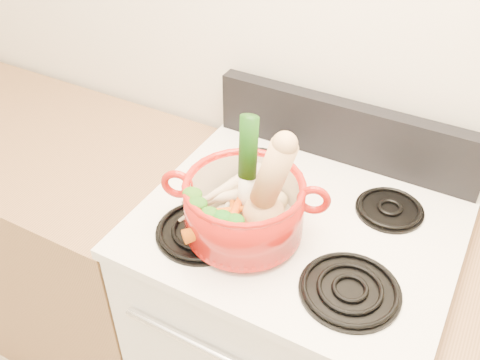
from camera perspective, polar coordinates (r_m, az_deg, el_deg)
The scene contains 26 objects.
wall_back at distance 1.45m, azimuth 13.07°, elevation 14.63°, with size 3.50×0.02×2.60m, color white.
stove_body at distance 1.73m, azimuth 5.16°, elevation -16.20°, with size 0.76×0.65×0.92m, color white.
cooktop at distance 1.37m, azimuth 6.28°, elevation -4.65°, with size 0.78×0.67×0.03m, color white.
control_backsplash at distance 1.53m, azimuth 11.10°, elevation 5.09°, with size 0.76×0.05×0.18m, color black.
counter_left at distance 2.21m, azimuth -20.99°, elevation -4.36°, with size 1.36×0.65×0.90m, color #926945.
burner_front_left at distance 1.31m, azimuth -4.16°, elevation -5.38°, with size 0.22×0.22×0.02m, color black.
burner_front_right at distance 1.21m, azimuth 11.65°, elevation -11.33°, with size 0.22×0.22×0.02m, color black.
burner_back_left at distance 1.51m, azimuth 1.88°, elevation 1.59°, with size 0.17×0.17×0.02m, color black.
burner_back_right at distance 1.42m, azimuth 15.68°, elevation -2.93°, with size 0.17×0.17×0.02m, color black.
dutch_oven at distance 1.25m, azimuth 0.44°, elevation -2.93°, with size 0.28×0.28×0.14m, color #AB150E.
pot_handle_left at distance 1.25m, azimuth -6.72°, elevation -0.43°, with size 0.08×0.08×0.02m, color #AB150E.
pot_handle_right at distance 1.21m, azimuth 7.87°, elevation -2.12°, with size 0.08×0.08×0.02m, color #AB150E.
squash at distance 1.17m, azimuth 2.68°, elevation -0.66°, with size 0.11×0.11×0.26m, color tan, non-canonical shape.
leek at distance 1.20m, azimuth 0.71°, elevation 1.24°, with size 0.04×0.04×0.28m, color white.
ginger at distance 1.30m, azimuth 2.69°, elevation -1.87°, with size 0.09×0.07×0.05m, color tan.
parsnip_0 at distance 1.30m, azimuth -0.56°, elevation -2.34°, with size 0.04×0.04×0.20m, color beige.
parsnip_1 at distance 1.29m, azimuth -3.39°, elevation -2.18°, with size 0.04×0.04×0.18m, color beige.
parsnip_2 at distance 1.30m, azimuth -0.13°, elevation -1.40°, with size 0.04×0.04×0.18m, color beige.
parsnip_3 at distance 1.28m, azimuth -2.54°, elevation -1.81°, with size 0.04×0.04×0.17m, color beige.
parsnip_4 at distance 1.30m, azimuth -0.57°, elevation -0.56°, with size 0.04×0.04×0.22m, color beige.
parsnip_5 at distance 1.29m, azimuth -1.33°, elevation -0.64°, with size 0.04×0.04×0.21m, color beige.
carrot_0 at distance 1.23m, azimuth -0.60°, elevation -5.13°, with size 0.03×0.03×0.16m, color #C73B09.
carrot_1 at distance 1.22m, azimuth -2.37°, elevation -5.02°, with size 0.04×0.04×0.17m, color #D2640A.
carrot_2 at distance 1.23m, azimuth -0.70°, elevation -4.30°, with size 0.03×0.03×0.17m, color #C75F09.
carrot_3 at distance 1.24m, azimuth -2.04°, elevation -3.57°, with size 0.03×0.03×0.16m, color #C85F0A.
carrot_4 at distance 1.23m, azimuth -0.58°, elevation -3.51°, with size 0.03×0.03×0.17m, color #D4550A.
Camera 1 is at (0.34, 0.46, 1.87)m, focal length 40.00 mm.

